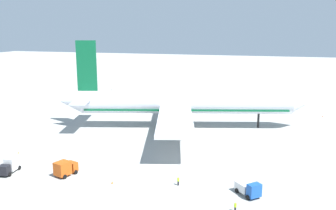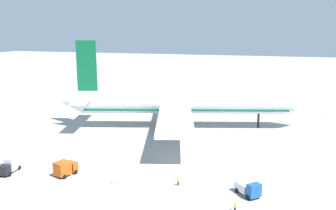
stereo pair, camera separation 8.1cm
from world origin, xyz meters
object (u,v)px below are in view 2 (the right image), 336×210
at_px(service_truck_2, 10,165).
at_px(traffic_cone_1, 112,182).
at_px(traffic_cone_0, 292,109).
at_px(ground_worker_3, 235,207).
at_px(service_truck_1, 65,168).
at_px(baggage_cart_1, 113,90).
at_px(service_truck_0, 248,188).
at_px(baggage_cart_0, 168,98).
at_px(ground_worker_1, 178,181).
at_px(airliner, 182,103).
at_px(traffic_cone_2, 141,99).
at_px(traffic_cone_4, 18,152).
at_px(traffic_cone_3, 323,116).

xyz_separation_m(service_truck_2, traffic_cone_1, (23.04, 0.62, -1.41)).
bearing_deg(traffic_cone_0, ground_worker_3, -98.80).
xyz_separation_m(service_truck_1, traffic_cone_0, (48.29, 77.87, -1.38)).
bearing_deg(baggage_cart_1, service_truck_2, -78.08).
height_order(service_truck_0, baggage_cart_0, service_truck_0).
xyz_separation_m(ground_worker_1, traffic_cone_1, (-12.69, -2.79, -0.63)).
distance_m(baggage_cart_1, traffic_cone_1, 105.41).
xyz_separation_m(airliner, ground_worker_1, (9.57, -41.39, -6.75)).
relative_size(service_truck_2, traffic_cone_0, 10.77).
bearing_deg(baggage_cart_0, service_truck_1, -88.95).
xyz_separation_m(traffic_cone_2, traffic_cone_4, (-5.49, -71.23, 0.00)).
bearing_deg(ground_worker_3, traffic_cone_4, 165.19).
relative_size(service_truck_0, ground_worker_1, 2.96).
relative_size(ground_worker_1, traffic_cone_0, 3.24).
bearing_deg(service_truck_1, traffic_cone_0, 58.19).
relative_size(airliner, baggage_cart_1, 26.24).
distance_m(traffic_cone_2, traffic_cone_4, 71.44).
height_order(service_truck_1, traffic_cone_1, service_truck_1).
height_order(service_truck_2, traffic_cone_2, service_truck_2).
bearing_deg(ground_worker_3, traffic_cone_2, 119.41).
bearing_deg(ground_worker_3, baggage_cart_0, 112.62).
relative_size(service_truck_1, baggage_cart_1, 1.79).
xyz_separation_m(baggage_cart_1, traffic_cone_3, (90.16, -26.23, -0.41)).
height_order(traffic_cone_3, traffic_cone_4, same).
relative_size(ground_worker_1, traffic_cone_3, 3.24).
distance_m(baggage_cart_0, ground_worker_1, 85.03).
distance_m(service_truck_0, traffic_cone_4, 55.86).
bearing_deg(traffic_cone_3, baggage_cart_1, 163.78).
height_order(traffic_cone_0, traffic_cone_3, same).
xyz_separation_m(baggage_cart_0, baggage_cart_1, (-30.91, 12.04, -0.04)).
height_order(service_truck_0, ground_worker_3, service_truck_0).
height_order(service_truck_2, ground_worker_3, service_truck_2).
xyz_separation_m(baggage_cart_0, ground_worker_1, (25.22, -81.20, 0.19)).
distance_m(traffic_cone_1, traffic_cone_4, 30.82).
bearing_deg(traffic_cone_4, airliner, 46.85).
bearing_deg(ground_worker_1, baggage_cart_1, 121.05).
bearing_deg(traffic_cone_3, traffic_cone_2, 171.09).
xyz_separation_m(service_truck_1, ground_worker_1, (23.70, 1.77, -0.75)).
relative_size(baggage_cart_0, traffic_cone_0, 4.83).
relative_size(baggage_cart_0, traffic_cone_4, 4.83).
relative_size(traffic_cone_0, traffic_cone_1, 1.00).
bearing_deg(ground_worker_3, traffic_cone_3, 73.26).
height_order(airliner, service_truck_1, airliner).
bearing_deg(baggage_cart_0, airliner, -68.54).
height_order(baggage_cart_1, traffic_cone_3, baggage_cart_1).
bearing_deg(service_truck_1, baggage_cart_1, 108.85).
relative_size(service_truck_2, ground_worker_3, 3.54).
distance_m(airliner, service_truck_1, 45.81).
bearing_deg(airliner, baggage_cart_1, 131.92).
distance_m(service_truck_1, traffic_cone_3, 89.81).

